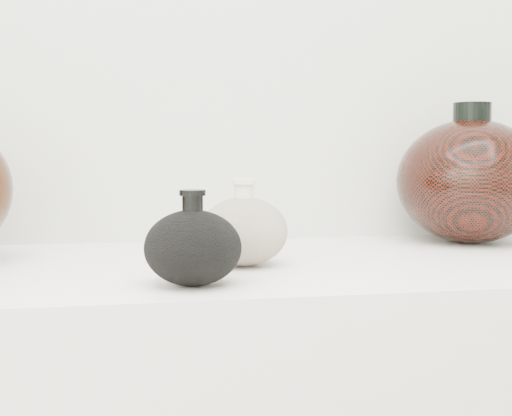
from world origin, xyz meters
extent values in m
cube|color=#B6B8AC|center=(0.00, 1.21, 1.30)|extent=(3.00, 0.02, 2.60)
cube|color=silver|center=(0.00, 0.95, 0.89)|extent=(1.20, 0.50, 0.03)
ellipsoid|color=black|center=(-0.06, 0.79, 0.95)|extent=(0.13, 0.13, 0.09)
cylinder|color=black|center=(-0.06, 0.79, 1.00)|extent=(0.03, 0.03, 0.03)
cylinder|color=black|center=(-0.06, 0.79, 1.01)|extent=(0.04, 0.04, 0.01)
ellipsoid|color=#C0B698|center=(0.03, 0.92, 0.95)|extent=(0.16, 0.16, 0.10)
cylinder|color=beige|center=(0.03, 0.92, 1.00)|extent=(0.03, 0.03, 0.03)
cylinder|color=beige|center=(0.03, 0.92, 1.02)|extent=(0.04, 0.04, 0.01)
ellipsoid|color=black|center=(0.45, 1.08, 1.01)|extent=(0.32, 0.32, 0.21)
cylinder|color=black|center=(0.45, 1.08, 1.12)|extent=(0.08, 0.08, 0.04)
camera|label=1|loc=(-0.14, -0.05, 1.06)|focal=50.00mm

